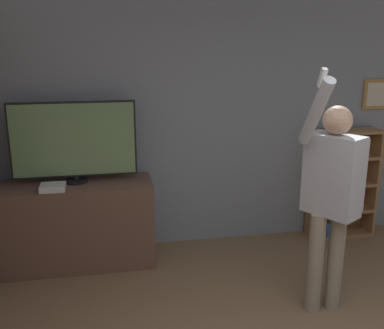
{
  "coord_description": "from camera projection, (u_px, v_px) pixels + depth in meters",
  "views": [
    {
      "loc": [
        -1.3,
        -1.67,
        2.21
      ],
      "look_at": [
        -0.6,
        1.99,
        1.19
      ],
      "focal_mm": 42.0,
      "sensor_mm": 36.0,
      "label": 1
    }
  ],
  "objects": [
    {
      "name": "wall_back",
      "position": [
        229.0,
        123.0,
        4.92
      ],
      "size": [
        6.84,
        0.09,
        2.7
      ],
      "color": "gray",
      "rests_on": "ground_plane"
    },
    {
      "name": "tv_ledge",
      "position": [
        79.0,
        224.0,
        4.53
      ],
      "size": [
        1.48,
        0.57,
        0.86
      ],
      "color": "brown",
      "rests_on": "ground_plane"
    },
    {
      "name": "television",
      "position": [
        74.0,
        141.0,
        4.36
      ],
      "size": [
        1.21,
        0.22,
        0.81
      ],
      "color": "black",
      "rests_on": "tv_ledge"
    },
    {
      "name": "game_console",
      "position": [
        53.0,
        187.0,
        4.22
      ],
      "size": [
        0.23,
        0.19,
        0.06
      ],
      "color": "white",
      "rests_on": "tv_ledge"
    },
    {
      "name": "bookshelf",
      "position": [
        336.0,
        185.0,
        5.16
      ],
      "size": [
        0.76,
        0.28,
        1.26
      ],
      "color": "#997047",
      "rests_on": "ground_plane"
    },
    {
      "name": "person",
      "position": [
        332.0,
        191.0,
        3.57
      ],
      "size": [
        0.57,
        0.57,
        2.04
      ],
      "rotation": [
        0.0,
        0.0,
        -1.01
      ],
      "color": "gray",
      "rests_on": "ground_plane"
    }
  ]
}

